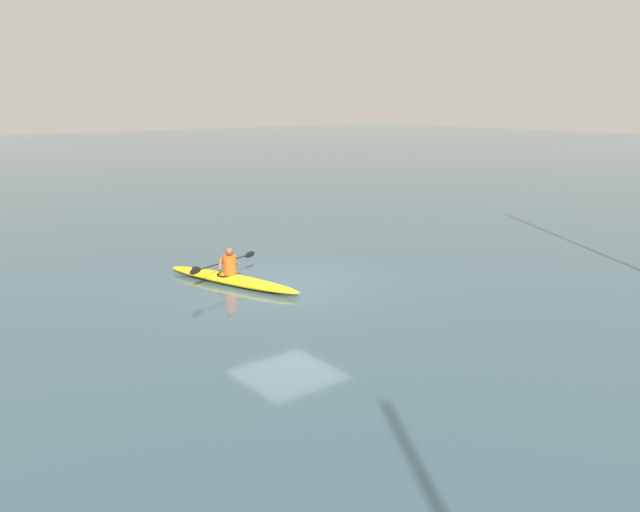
{
  "coord_description": "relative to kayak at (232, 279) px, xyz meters",
  "views": [
    {
      "loc": [
        9.25,
        12.98,
        4.68
      ],
      "look_at": [
        0.51,
        2.0,
        1.23
      ],
      "focal_mm": 36.02,
      "sensor_mm": 36.0,
      "label": 1
    }
  ],
  "objects": [
    {
      "name": "kayaker",
      "position": [
        0.02,
        -0.07,
        0.43
      ],
      "size": [
        2.37,
        0.78,
        0.71
      ],
      "color": "#E04C14",
      "rests_on": "kayak"
    },
    {
      "name": "ground_plane",
      "position": [
        -1.1,
        0.94,
        -0.13
      ],
      "size": [
        160.0,
        160.0,
        0.0
      ],
      "primitive_type": "plane",
      "color": "#334C56"
    },
    {
      "name": "kayak",
      "position": [
        0.0,
        0.0,
        0.0
      ],
      "size": [
        1.84,
        4.3,
        0.26
      ],
      "color": "#EAB214",
      "rests_on": "ground"
    }
  ]
}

